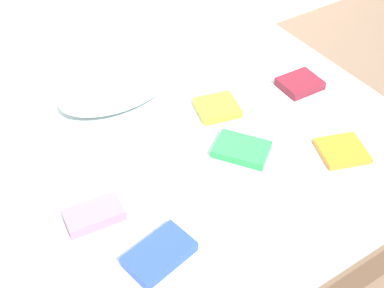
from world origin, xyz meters
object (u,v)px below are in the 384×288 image
Objects in this scene: textbook_pink at (94,215)px; textbook_orange at (342,151)px; pillow at (115,88)px; textbook_green at (242,149)px; textbook_blue at (159,254)px; bed at (198,185)px; textbook_maroon at (300,84)px; textbook_yellow at (217,108)px.

textbook_pink is 1.12× the size of textbook_orange.
pillow is 2.47× the size of textbook_green.
textbook_green is (0.57, 0.28, -0.00)m from textbook_blue.
bed is 3.46× the size of pillow.
pillow is at bearing 168.34° from textbook_green.
pillow reaches higher than textbook_blue.
textbook_blue is 1.22m from textbook_maroon.
textbook_pink is at bearing -122.63° from pillow.
textbook_pink is at bearing 101.47° from textbook_blue.
textbook_maroon is at bearing 76.89° from textbook_green.
bed is at bearing -74.08° from pillow.
textbook_maroon is (1.11, 0.50, -0.00)m from textbook_blue.
textbook_orange is at bearing -53.31° from pillow.
textbook_pink is 1.25m from textbook_maroon.
textbook_pink is 1.15× the size of textbook_yellow.
textbook_maroon is at bearing 15.79° from textbook_pink.
textbook_blue reaches higher than bed.
textbook_orange is (-0.17, -0.46, -0.01)m from textbook_maroon.
textbook_orange is at bearing -107.46° from textbook_maroon.
textbook_blue is at bearing -107.10° from pillow.
pillow is 1.11m from textbook_orange.
textbook_maroon is 1.02× the size of textbook_orange.
textbook_green is (0.29, -0.65, -0.04)m from pillow.
bed is 0.33m from textbook_green.
textbook_pink is (-0.55, -0.12, 0.28)m from bed.
pillow reaches higher than textbook_yellow.
textbook_pink reaches higher than bed.
textbook_orange is at bearing -7.29° from textbook_pink.
textbook_yellow reaches higher than bed.
textbook_green is 0.44m from textbook_orange.
textbook_pink is at bearing -145.74° from textbook_yellow.
textbook_green is 1.22× the size of textbook_yellow.
textbook_maroon is (1.23, 0.21, -0.00)m from textbook_pink.
textbook_green is at bearing 14.01° from textbook_blue.
pillow is at bearing 146.62° from textbook_orange.
textbook_green reaches higher than textbook_orange.
textbook_yellow is (0.07, 0.29, 0.00)m from textbook_green.
textbook_maroon is 0.58m from textbook_green.
textbook_green is at bearing -155.00° from textbook_maroon.
textbook_orange is (1.07, -0.25, -0.01)m from textbook_pink.
textbook_pink reaches higher than textbook_blue.
textbook_blue is at bearing -100.19° from textbook_green.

